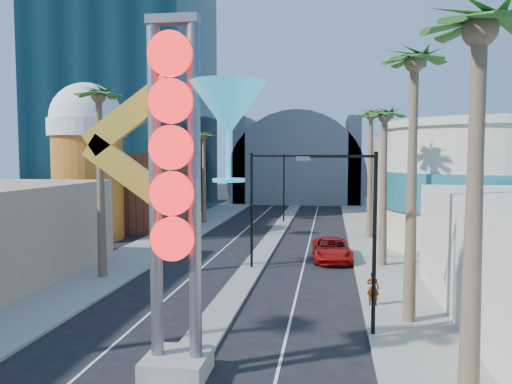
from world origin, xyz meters
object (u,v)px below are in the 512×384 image
at_px(neon_sign, 197,171).
at_px(pedestrian_a, 373,288).
at_px(red_pickup, 332,250).
at_px(pedestrian_b, 437,274).

xyz_separation_m(neon_sign, pedestrian_a, (6.72, 9.27, -6.28)).
bearing_deg(red_pickup, pedestrian_b, -57.38).
distance_m(red_pickup, pedestrian_b, 9.96).
height_order(neon_sign, red_pickup, neon_sign).
xyz_separation_m(red_pickup, pedestrian_b, (5.91, -8.01, 0.24)).
bearing_deg(pedestrian_a, pedestrian_b, -124.46).
height_order(neon_sign, pedestrian_a, neon_sign).
xyz_separation_m(neon_sign, pedestrian_b, (10.58, 12.65, -6.23)).
distance_m(neon_sign, pedestrian_b, 17.63).
height_order(red_pickup, pedestrian_a, pedestrian_a).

